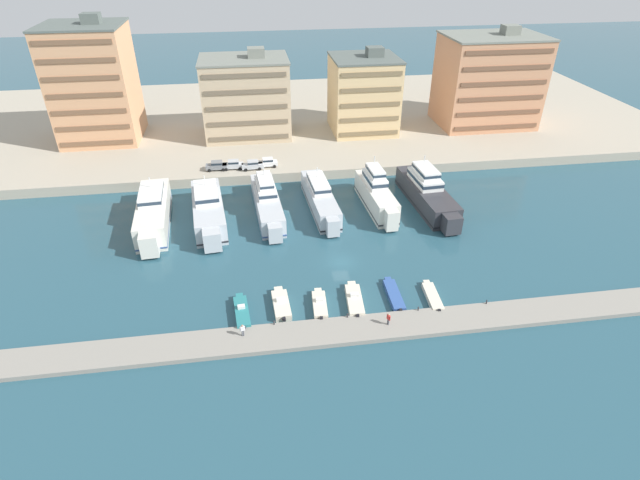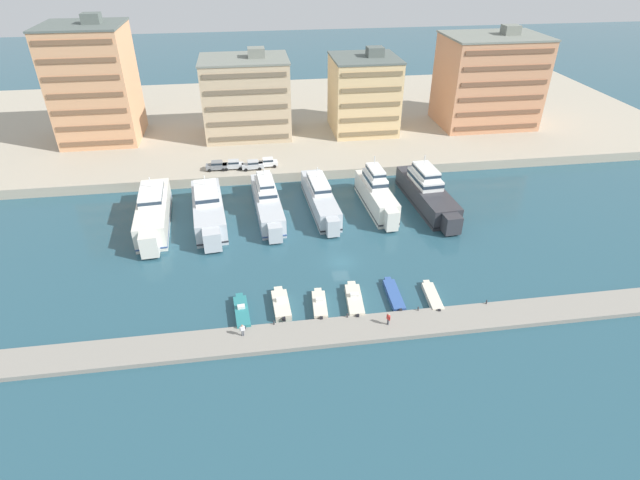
# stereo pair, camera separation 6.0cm
# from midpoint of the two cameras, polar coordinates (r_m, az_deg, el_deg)

# --- Properties ---
(ground_plane) EXTENTS (400.00, 400.00, 0.00)m
(ground_plane) POSITION_cam_midpoint_polar(r_m,az_deg,el_deg) (75.01, 2.41, -2.57)
(ground_plane) COLOR #285160
(quay_promenade) EXTENTS (180.00, 70.00, 1.92)m
(quay_promenade) POSITION_cam_midpoint_polar(r_m,az_deg,el_deg) (131.79, -2.73, 13.65)
(quay_promenade) COLOR #ADA38E
(quay_promenade) RESTS_ON ground
(pier_dock) EXTENTS (120.00, 4.74, 0.62)m
(pier_dock) POSITION_cam_midpoint_polar(r_m,az_deg,el_deg) (63.21, 4.93, -10.10)
(pier_dock) COLOR gray
(pier_dock) RESTS_ON ground
(yacht_ivory_far_left) EXTENTS (6.09, 21.73, 7.46)m
(yacht_ivory_far_left) POSITION_cam_midpoint_polar(r_m,az_deg,el_deg) (87.84, -18.55, 3.03)
(yacht_ivory_far_left) COLOR silver
(yacht_ivory_far_left) RESTS_ON ground
(yacht_silver_left) EXTENTS (6.69, 20.91, 7.29)m
(yacht_silver_left) POSITION_cam_midpoint_polar(r_m,az_deg,el_deg) (86.52, -12.66, 3.44)
(yacht_silver_left) COLOR silver
(yacht_silver_left) RESTS_ON ground
(yacht_silver_mid_left) EXTENTS (5.23, 21.46, 7.85)m
(yacht_silver_mid_left) POSITION_cam_midpoint_polar(r_m,az_deg,el_deg) (87.61, -6.09, 4.44)
(yacht_silver_mid_left) COLOR silver
(yacht_silver_mid_left) RESTS_ON ground
(yacht_silver_center_left) EXTENTS (4.87, 20.96, 6.75)m
(yacht_silver_center_left) POSITION_cam_midpoint_polar(r_m,az_deg,el_deg) (88.54, 0.01, 4.82)
(yacht_silver_center_left) COLOR silver
(yacht_silver_center_left) RESTS_ON ground
(yacht_ivory_center) EXTENTS (4.64, 18.16, 8.95)m
(yacht_ivory_center) POSITION_cam_midpoint_polar(r_m,az_deg,el_deg) (89.13, 6.43, 5.25)
(yacht_ivory_center) COLOR silver
(yacht_ivory_center) RESTS_ON ground
(yacht_charcoal_center_right) EXTENTS (6.22, 22.29, 8.41)m
(yacht_charcoal_center_right) POSITION_cam_midpoint_polar(r_m,az_deg,el_deg) (91.71, 12.12, 5.35)
(yacht_charcoal_center_right) COLOR #333338
(yacht_charcoal_center_right) RESTS_ON ground
(motorboat_teal_far_left) EXTENTS (2.23, 7.07, 1.41)m
(motorboat_teal_far_left) POSITION_cam_midpoint_polar(r_m,az_deg,el_deg) (65.85, -8.94, -8.15)
(motorboat_teal_far_left) COLOR teal
(motorboat_teal_far_left) RESTS_ON ground
(motorboat_cream_left) EXTENTS (2.33, 6.75, 1.38)m
(motorboat_cream_left) POSITION_cam_midpoint_polar(r_m,az_deg,el_deg) (66.50, -4.49, -7.34)
(motorboat_cream_left) COLOR beige
(motorboat_cream_left) RESTS_ON ground
(motorboat_cream_mid_left) EXTENTS (2.09, 6.24, 1.42)m
(motorboat_cream_mid_left) POSITION_cam_midpoint_polar(r_m,az_deg,el_deg) (66.24, -0.07, -7.40)
(motorboat_cream_mid_left) COLOR beige
(motorboat_cream_mid_left) RESTS_ON ground
(motorboat_cream_center_left) EXTENTS (2.50, 7.38, 1.45)m
(motorboat_cream_center_left) POSITION_cam_midpoint_polar(r_m,az_deg,el_deg) (67.16, 3.93, -6.86)
(motorboat_cream_center_left) COLOR beige
(motorboat_cream_center_left) RESTS_ON ground
(motorboat_blue_center) EXTENTS (1.79, 7.43, 0.81)m
(motorboat_blue_center) POSITION_cam_midpoint_polar(r_m,az_deg,el_deg) (68.81, 8.41, -6.22)
(motorboat_blue_center) COLOR #33569E
(motorboat_blue_center) RESTS_ON ground
(motorboat_cream_center_right) EXTENTS (1.95, 6.75, 0.82)m
(motorboat_cream_center_right) POSITION_cam_midpoint_polar(r_m,az_deg,el_deg) (69.44, 12.69, -6.34)
(motorboat_cream_center_right) COLOR beige
(motorboat_cream_center_right) RESTS_ON ground
(car_grey_far_left) EXTENTS (4.13, 1.99, 1.80)m
(car_grey_far_left) POSITION_cam_midpoint_polar(r_m,az_deg,el_deg) (101.41, -11.76, 8.35)
(car_grey_far_left) COLOR slate
(car_grey_far_left) RESTS_ON quay_promenade
(car_silver_left) EXTENTS (4.12, 1.95, 1.80)m
(car_silver_left) POSITION_cam_midpoint_polar(r_m,az_deg,el_deg) (101.28, -9.91, 8.52)
(car_silver_left) COLOR #B7BCC1
(car_silver_left) RESTS_ON quay_promenade
(car_silver_mid_left) EXTENTS (4.18, 2.08, 1.80)m
(car_silver_mid_left) POSITION_cam_midpoint_polar(r_m,az_deg,el_deg) (100.54, -7.75, 8.53)
(car_silver_mid_left) COLOR #B7BCC1
(car_silver_mid_left) RESTS_ON quay_promenade
(car_white_center_left) EXTENTS (4.15, 2.03, 1.80)m
(car_white_center_left) POSITION_cam_midpoint_polar(r_m,az_deg,el_deg) (101.34, -6.05, 8.85)
(car_white_center_left) COLOR white
(car_white_center_left) RESTS_ON quay_promenade
(apartment_block_far_left) EXTENTS (16.53, 16.04, 26.17)m
(apartment_block_far_left) POSITION_cam_midpoint_polar(r_m,az_deg,el_deg) (122.74, -24.44, 15.94)
(apartment_block_far_left) COLOR tan
(apartment_block_far_left) RESTS_ON quay_promenade
(apartment_block_left) EXTENTS (19.17, 13.94, 19.06)m
(apartment_block_left) POSITION_cam_midpoint_polar(r_m,az_deg,el_deg) (116.98, -8.45, 15.85)
(apartment_block_left) COLOR #C6AD89
(apartment_block_left) RESTS_ON quay_promenade
(apartment_block_mid_left) EXTENTS (14.68, 14.66, 18.60)m
(apartment_block_mid_left) POSITION_cam_midpoint_polar(r_m,az_deg,el_deg) (119.33, 4.96, 16.28)
(apartment_block_mid_left) COLOR #E0BC84
(apartment_block_mid_left) RESTS_ON quay_promenade
(apartment_block_center_left) EXTENTS (22.25, 15.88, 22.31)m
(apartment_block_center_left) POSITION_cam_midpoint_polar(r_m,az_deg,el_deg) (129.14, 18.63, 16.87)
(apartment_block_center_left) COLOR tan
(apartment_block_center_left) RESTS_ON quay_promenade
(pedestrian_near_edge) EXTENTS (0.66, 0.34, 1.73)m
(pedestrian_near_edge) POSITION_cam_midpoint_polar(r_m,az_deg,el_deg) (61.67, -8.88, -10.05)
(pedestrian_near_edge) COLOR #4C515B
(pedestrian_near_edge) RESTS_ON pier_dock
(pedestrian_mid_deck) EXTENTS (0.40, 0.62, 1.73)m
(pedestrian_mid_deck) POSITION_cam_midpoint_polar(r_m,az_deg,el_deg) (63.06, 7.80, -8.83)
(pedestrian_mid_deck) COLOR #4C515B
(pedestrian_mid_deck) RESTS_ON pier_dock
(bollard_west) EXTENTS (0.20, 0.20, 0.61)m
(bollard_west) POSITION_cam_midpoint_polar(r_m,az_deg,el_deg) (63.21, -5.30, -9.35)
(bollard_west) COLOR #2D2D33
(bollard_west) RESTS_ON pier_dock
(bollard_west_mid) EXTENTS (0.20, 0.20, 0.61)m
(bollard_west_mid) POSITION_cam_midpoint_polar(r_m,az_deg,el_deg) (64.05, 3.14, -8.58)
(bollard_west_mid) COLOR #2D2D33
(bollard_west_mid) RESTS_ON pier_dock
(bollard_east_mid) EXTENTS (0.20, 0.20, 0.61)m
(bollard_east_mid) POSITION_cam_midpoint_polar(r_m,az_deg,el_deg) (66.21, 11.15, -7.67)
(bollard_east_mid) COLOR #2D2D33
(bollard_east_mid) RESTS_ON pier_dock
(bollard_east) EXTENTS (0.20, 0.20, 0.61)m
(bollard_east) POSITION_cam_midpoint_polar(r_m,az_deg,el_deg) (69.57, 18.49, -6.70)
(bollard_east) COLOR #2D2D33
(bollard_east) RESTS_ON pier_dock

